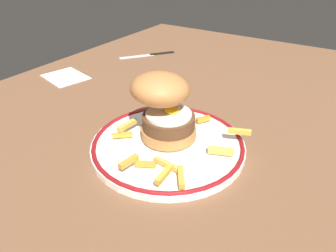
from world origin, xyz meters
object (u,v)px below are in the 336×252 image
Objects in this scene: knife at (152,54)px; dinner_plate at (168,144)px; napkin at (65,77)px; burger at (164,105)px.

dinner_plate is at bearing -141.44° from knife.
knife reaches higher than napkin.
napkin is (12.86, 41.14, -0.64)cm from dinner_plate.
dinner_plate is 2.24× the size of burger.
dinner_plate is 7.13cm from burger.
dinner_plate is 43.11cm from napkin.
dinner_plate is at bearing -127.49° from burger.
knife is 29.20cm from napkin.
burger is at bearing -142.03° from knife.
knife is at bearing 38.56° from dinner_plate.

